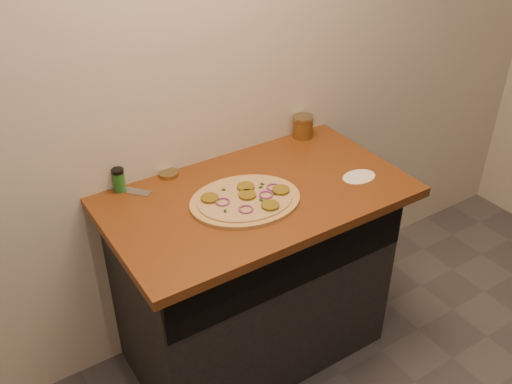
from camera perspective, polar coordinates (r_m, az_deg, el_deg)
cabinet at (r=2.55m, az=-0.31°, el=-8.59°), size 1.10×0.60×0.86m
countertop at (r=2.25m, az=0.07°, el=-0.42°), size 1.20×0.70×0.04m
pizza at (r=2.18m, az=-1.02°, el=-0.75°), size 0.49×0.49×0.03m
chefs_knife at (r=2.34m, az=-14.63°, el=0.60°), size 0.22×0.26×0.02m
mason_jar_lid at (r=2.37m, az=-8.73°, el=1.81°), size 0.08×0.08×0.02m
salsa_jar at (r=2.64m, az=4.71°, el=6.55°), size 0.09×0.09×0.10m
spice_shaker at (r=2.29m, az=-13.56°, el=1.18°), size 0.05×0.05×0.10m
flour_spill at (r=2.38m, az=10.26°, el=1.52°), size 0.15×0.15×0.00m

